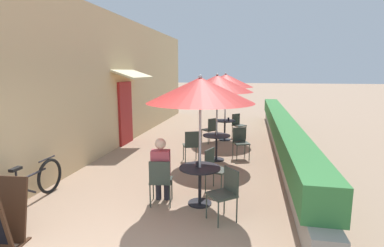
{
  "coord_description": "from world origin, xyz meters",
  "views": [
    {
      "loc": [
        1.76,
        -3.12,
        2.45
      ],
      "look_at": [
        0.15,
        4.98,
        1.0
      ],
      "focal_mm": 28.0,
      "sensor_mm": 36.0,
      "label": 1
    }
  ],
  "objects": [
    {
      "name": "coffee_cup_far",
      "position": [
        0.97,
        7.56,
        0.76
      ],
      "size": [
        0.07,
        0.07,
        0.09
      ],
      "color": "#232328",
      "rests_on": "patio_table_far"
    },
    {
      "name": "cafe_chair_far_left",
      "position": [
        1.29,
        8.02,
        0.52
      ],
      "size": [
        0.57,
        0.57,
        0.87
      ],
      "rotation": [
        0.0,
        0.0,
        3.96
      ],
      "color": "#384238",
      "rests_on": "ground_plane"
    },
    {
      "name": "cafe_facade_wall",
      "position": [
        -2.54,
        6.79,
        2.09
      ],
      "size": [
        0.98,
        13.86,
        4.2
      ],
      "color": "#D6B784",
      "rests_on": "ground_plane"
    },
    {
      "name": "cafe_chair_near_right",
      "position": [
        0.18,
        1.87,
        0.52
      ],
      "size": [
        0.46,
        0.46,
        0.87
      ],
      "rotation": [
        0.0,
        0.0,
        6.45
      ],
      "color": "#384238",
      "rests_on": "ground_plane"
    },
    {
      "name": "bicycle_leaning",
      "position": [
        -2.2,
        1.44,
        0.37
      ],
      "size": [
        0.1,
        1.8,
        0.8
      ],
      "rotation": [
        0.0,
        0.0,
        -0.01
      ],
      "color": "black",
      "rests_on": "ground_plane"
    },
    {
      "name": "patio_umbrella_near",
      "position": [
        0.88,
        2.07,
        2.12
      ],
      "size": [
        1.92,
        1.92,
        2.39
      ],
      "color": "#B7B7BC",
      "rests_on": "ground_plane"
    },
    {
      "name": "patio_table_mid",
      "position": [
        0.85,
        4.92,
        0.51
      ],
      "size": [
        0.76,
        0.76,
        0.71
      ],
      "color": "black",
      "rests_on": "ground_plane"
    },
    {
      "name": "coffee_cup_near",
      "position": [
        0.82,
        2.12,
        0.76
      ],
      "size": [
        0.07,
        0.07,
        0.09
      ],
      "color": "#232328",
      "rests_on": "patio_table_near"
    },
    {
      "name": "cafe_chair_far_right",
      "position": [
        0.42,
        6.87,
        0.52
      ],
      "size": [
        0.57,
        0.57,
        0.87
      ],
      "rotation": [
        0.0,
        0.0,
        7.1
      ],
      "color": "#384238",
      "rests_on": "ground_plane"
    },
    {
      "name": "patio_umbrella_mid",
      "position": [
        0.85,
        4.92,
        2.12
      ],
      "size": [
        1.92,
        1.92,
        2.39
      ],
      "color": "#B7B7BC",
      "rests_on": "ground_plane"
    },
    {
      "name": "seated_patron_near_right",
      "position": [
        0.16,
        1.99,
        0.69
      ],
      "size": [
        0.38,
        0.45,
        1.25
      ],
      "rotation": [
        0.0,
        0.0,
        6.45
      ],
      "color": "#23232D",
      "rests_on": "ground_plane"
    },
    {
      "name": "cafe_chair_near_back",
      "position": [
        1.4,
        1.57,
        0.52
      ],
      "size": [
        0.56,
        0.56,
        0.87
      ],
      "rotation": [
        0.0,
        0.0,
        8.55
      ],
      "color": "#384238",
      "rests_on": "ground_plane"
    },
    {
      "name": "planter_hedge",
      "position": [
        2.75,
        6.83,
        0.54
      ],
      "size": [
        0.6,
        12.86,
        1.01
      ],
      "color": "gray",
      "rests_on": "ground_plane"
    },
    {
      "name": "patio_table_near",
      "position": [
        0.88,
        2.07,
        0.51
      ],
      "size": [
        0.76,
        0.76,
        0.71
      ],
      "color": "black",
      "rests_on": "ground_plane"
    },
    {
      "name": "cafe_chair_mid_left",
      "position": [
        1.49,
        5.26,
        0.52
      ],
      "size": [
        0.52,
        0.52,
        0.87
      ],
      "rotation": [
        0.0,
        0.0,
        3.51
      ],
      "color": "#384238",
      "rests_on": "ground_plane"
    },
    {
      "name": "cafe_chair_near_left",
      "position": [
        1.06,
        2.77,
        0.52
      ],
      "size": [
        0.51,
        0.51,
        0.87
      ],
      "rotation": [
        0.0,
        0.0,
        4.36
      ],
      "color": "#384238",
      "rests_on": "ground_plane"
    },
    {
      "name": "patio_umbrella_far",
      "position": [
        0.86,
        7.45,
        2.12
      ],
      "size": [
        1.92,
        1.92,
        2.39
      ],
      "color": "#B7B7BC",
      "rests_on": "ground_plane"
    },
    {
      "name": "cafe_chair_mid_right",
      "position": [
        0.21,
        4.59,
        0.52
      ],
      "size": [
        0.52,
        0.52,
        0.87
      ],
      "rotation": [
        0.0,
        0.0,
        6.66
      ],
      "color": "#384238",
      "rests_on": "ground_plane"
    },
    {
      "name": "patio_table_far",
      "position": [
        0.86,
        7.45,
        0.51
      ],
      "size": [
        0.76,
        0.76,
        0.71
      ],
      "color": "black",
      "rests_on": "ground_plane"
    },
    {
      "name": "coffee_cup_mid",
      "position": [
        0.84,
        4.99,
        0.76
      ],
      "size": [
        0.07,
        0.07,
        0.09
      ],
      "color": "#232328",
      "rests_on": "patio_table_mid"
    }
  ]
}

